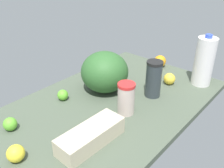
# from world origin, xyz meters

# --- Properties ---
(countertop) EXTENTS (1.20, 0.76, 0.03)m
(countertop) POSITION_xyz_m (0.00, 0.00, 0.01)
(countertop) COLOR #4A5645
(countertop) RESTS_ON ground
(milk_jug) EXTENTS (0.11, 0.11, 0.29)m
(milk_jug) POSITION_xyz_m (-0.48, 0.27, 0.17)
(milk_jug) COLOR white
(milk_jug) RESTS_ON countertop
(watermelon) EXTENTS (0.26, 0.26, 0.22)m
(watermelon) POSITION_xyz_m (-0.06, -0.11, 0.14)
(watermelon) COLOR #2F5F2B
(watermelon) RESTS_ON countertop
(shaker_bottle) EXTENTS (0.08, 0.08, 0.20)m
(shaker_bottle) POSITION_xyz_m (-0.18, 0.13, 0.13)
(shaker_bottle) COLOR #2F373B
(shaker_bottle) RESTS_ON countertop
(egg_carton) EXTENTS (0.30, 0.12, 0.07)m
(egg_carton) POSITION_xyz_m (0.30, 0.14, 0.07)
(egg_carton) COLOR beige
(egg_carton) RESTS_ON countertop
(tumbler_cup) EXTENTS (0.08, 0.08, 0.16)m
(tumbler_cup) POSITION_xyz_m (0.03, 0.12, 0.11)
(tumbler_cup) COLOR beige
(tumbler_cup) RESTS_ON countertop
(lemon_near_front) EXTENTS (0.07, 0.07, 0.07)m
(lemon_near_front) POSITION_xyz_m (0.54, 0.00, 0.06)
(lemon_near_front) COLOR yellow
(lemon_near_front) RESTS_ON countertop
(lime_by_jug) EXTENTS (0.06, 0.06, 0.06)m
(lime_by_jug) POSITION_xyz_m (0.46, -0.18, 0.06)
(lime_by_jug) COLOR #62B932
(lime_by_jug) RESTS_ON countertop
(lime_far_back) EXTENTS (0.06, 0.06, 0.06)m
(lime_far_back) POSITION_xyz_m (0.16, -0.20, 0.06)
(lime_far_back) COLOR #62BC31
(lime_far_back) RESTS_ON countertop
(lemon_beside_bowl) EXTENTS (0.07, 0.07, 0.07)m
(lemon_beside_bowl) POSITION_xyz_m (-0.36, 0.13, 0.06)
(lemon_beside_bowl) COLOR yellow
(lemon_beside_bowl) RESTS_ON countertop
(orange_loose) EXTENTS (0.08, 0.08, 0.08)m
(orange_loose) POSITION_xyz_m (-0.53, -0.04, 0.07)
(orange_loose) COLOR orange
(orange_loose) RESTS_ON countertop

